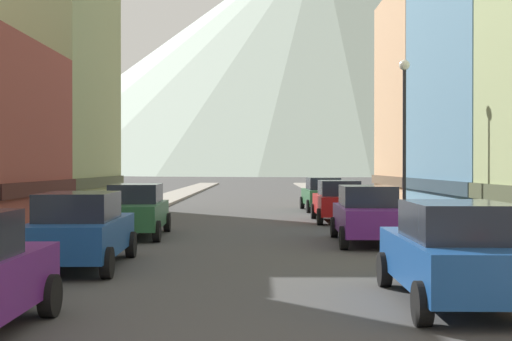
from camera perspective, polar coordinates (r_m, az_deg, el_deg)
sidewalk_left at (r=39.73m, az=-9.38°, el=-2.97°), size 2.50×100.00×0.15m
sidewalk_right at (r=39.59m, az=8.77°, el=-2.98°), size 2.50×100.00×0.15m
storefront_left_3 at (r=35.35m, az=-19.48°, el=5.84°), size 8.25×9.91×11.91m
storefront_right_3 at (r=38.56m, az=17.28°, el=5.44°), size 8.57×8.76×11.98m
car_left_1 at (r=16.29m, az=-14.76°, el=-4.90°), size 2.21×4.47×1.78m
car_left_2 at (r=23.07m, az=-10.27°, el=-3.34°), size 2.22×4.47×1.78m
car_right_0 at (r=12.11m, az=16.62°, el=-6.74°), size 2.12×4.43×1.78m
car_right_1 at (r=21.05m, az=9.56°, el=-3.70°), size 2.17×4.45×1.78m
car_right_2 at (r=28.82m, az=7.04°, el=-2.59°), size 2.07×4.41×1.78m
car_right_3 at (r=35.88m, az=5.71°, el=-2.01°), size 2.21×4.47×1.78m
potted_plant_0 at (r=23.93m, az=16.29°, el=-3.59°), size 0.64×0.64×1.01m
streetlamp_right at (r=23.26m, az=12.57°, el=4.29°), size 0.36×0.36×5.86m
mountain_backdrop at (r=268.96m, az=5.42°, el=10.04°), size 246.20×246.20×95.00m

